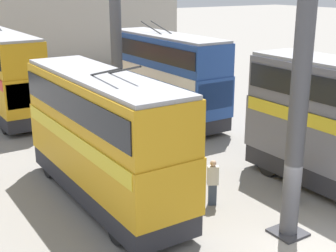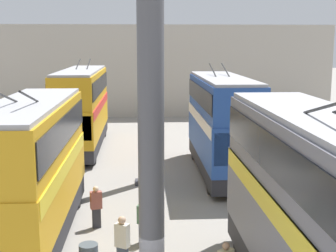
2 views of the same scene
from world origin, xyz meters
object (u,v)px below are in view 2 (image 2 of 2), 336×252
object	(u,v)px
bus_left_near	(313,202)
person_aisle_midway	(143,221)
bus_right_near	(31,163)
bus_right_far	(82,104)
bus_left_far	(222,119)
person_by_right_row	(96,206)
person_aisle_foreground	(122,243)

from	to	relation	value
bus_left_near	person_aisle_midway	bearing A→B (deg)	42.91
bus_right_near	bus_right_far	distance (m)	14.64
bus_left_far	bus_left_near	bearing A→B (deg)	-180.00
bus_left_far	bus_right_near	bearing A→B (deg)	134.93
bus_left_near	person_aisle_midway	world-z (taller)	bus_left_near
person_by_right_row	person_aisle_foreground	distance (m)	3.77
bus_left_far	bus_right_far	distance (m)	10.42
person_aisle_foreground	person_by_right_row	bearing A→B (deg)	-132.80
bus_left_near	bus_left_far	distance (m)	13.12
person_aisle_midway	person_aisle_foreground	xyz separation A→B (m)	(-2.08, 0.65, 0.13)
person_by_right_row	person_aisle_foreground	world-z (taller)	person_aisle_foreground
bus_left_far	bus_right_near	world-z (taller)	bus_left_far
bus_left_far	person_aisle_foreground	world-z (taller)	bus_left_far
bus_right_near	person_aisle_foreground	size ratio (longest dim) A/B	5.24
bus_left_far	person_by_right_row	distance (m)	9.48
bus_left_near	bus_right_far	world-z (taller)	bus_left_near
person_by_right_row	bus_right_near	bearing A→B (deg)	-82.30
bus_right_far	person_aisle_foreground	distance (m)	17.68
bus_right_near	person_by_right_row	distance (m)	3.04
bus_left_near	person_by_right_row	distance (m)	8.76
bus_right_near	bus_right_far	xyz separation A→B (m)	(14.64, 0.00, 0.15)
bus_right_near	person_aisle_midway	bearing A→B (deg)	-98.01
bus_right_near	person_aisle_foreground	bearing A→B (deg)	-129.21
person_by_right_row	bus_left_near	bearing A→B (deg)	27.36
person_aisle_foreground	person_aisle_midway	bearing A→B (deg)	-167.34
bus_left_near	person_aisle_foreground	bearing A→B (deg)	63.30
person_by_right_row	person_aisle_midway	bearing A→B (deg)	31.90
bus_left_near	bus_right_near	world-z (taller)	bus_left_near
bus_left_near	person_by_right_row	world-z (taller)	bus_left_near
person_aisle_midway	person_by_right_row	bearing A→B (deg)	64.61
person_aisle_midway	bus_left_near	bearing A→B (deg)	-121.64
bus_left_far	bus_right_far	size ratio (longest dim) A/B	0.85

